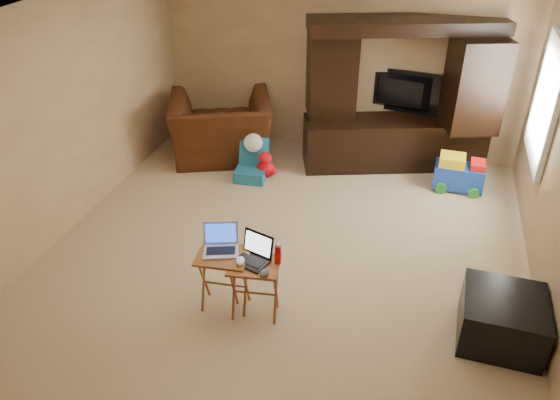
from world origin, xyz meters
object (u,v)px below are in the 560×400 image
(recliner, at_px, (221,129))
(ottoman, at_px, (502,319))
(laptop_right, at_px, (250,251))
(push_toy, at_px, (459,172))
(mouse_left, at_px, (240,261))
(television, at_px, (400,93))
(plush_toy, at_px, (265,165))
(tray_table_right, at_px, (255,290))
(mouse_right, at_px, (264,273))
(water_bottle, at_px, (278,255))
(laptop_left, at_px, (220,241))
(child_rocker, at_px, (251,161))
(tray_table_left, at_px, (225,281))
(entertainment_center, at_px, (399,96))

(recliner, bearing_deg, ottoman, 122.11)
(recliner, bearing_deg, laptop_right, 94.15)
(recliner, xyz_separation_m, push_toy, (3.23, -0.01, -0.20))
(mouse_left, bearing_deg, television, 74.62)
(plush_toy, xyz_separation_m, ottoman, (2.84, -2.24, 0.04))
(tray_table_right, bearing_deg, recliner, 108.50)
(push_toy, relative_size, mouse_right, 5.31)
(tray_table_right, xyz_separation_m, water_bottle, (0.19, 0.08, 0.38))
(laptop_left, distance_m, mouse_left, 0.26)
(child_rocker, xyz_separation_m, laptop_right, (0.81, -2.41, 0.44))
(television, relative_size, tray_table_left, 1.68)
(push_toy, bearing_deg, plush_toy, -169.59)
(recliner, relative_size, tray_table_right, 2.33)
(tray_table_right, bearing_deg, laptop_left, 162.19)
(mouse_left, bearing_deg, laptop_left, 155.56)
(television, bearing_deg, ottoman, 119.36)
(tray_table_right, bearing_deg, laptop_right, 145.57)
(television, relative_size, recliner, 0.75)
(ottoman, xyz_separation_m, mouse_left, (-2.26, -0.34, 0.40))
(entertainment_center, height_order, recliner, entertainment_center)
(ottoman, bearing_deg, tray_table_right, -172.20)
(mouse_left, relative_size, water_bottle, 0.68)
(laptop_right, bearing_deg, ottoman, 24.57)
(mouse_left, height_order, mouse_right, mouse_left)
(ottoman, xyz_separation_m, laptop_right, (-2.19, -0.27, 0.48))
(television, distance_m, laptop_left, 3.75)
(tray_table_right, relative_size, laptop_right, 1.91)
(entertainment_center, relative_size, water_bottle, 13.61)
(tray_table_left, distance_m, tray_table_right, 0.30)
(mouse_left, bearing_deg, plush_toy, 102.64)
(recliner, bearing_deg, plush_toy, 131.06)
(child_rocker, height_order, mouse_right, mouse_right)
(entertainment_center, relative_size, mouse_right, 20.63)
(push_toy, distance_m, ottoman, 2.64)
(recliner, distance_m, tray_table_left, 3.12)
(child_rocker, distance_m, tray_table_left, 2.46)
(plush_toy, distance_m, tray_table_left, 2.54)
(child_rocker, relative_size, push_toy, 0.84)
(water_bottle, bearing_deg, mouse_left, -158.31)
(recliner, distance_m, mouse_left, 3.26)
(mouse_right, bearing_deg, tray_table_right, 137.39)
(tray_table_left, height_order, laptop_left, laptop_left)
(mouse_left, bearing_deg, tray_table_right, 20.53)
(child_rocker, height_order, push_toy, child_rocker)
(child_rocker, bearing_deg, ottoman, -39.33)
(recliner, relative_size, laptop_right, 4.45)
(child_rocker, distance_m, water_bottle, 2.60)
(entertainment_center, xyz_separation_m, mouse_left, (-1.00, -3.41, -0.37))
(tray_table_left, relative_size, laptop_left, 1.91)
(entertainment_center, distance_m, ottoman, 3.41)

